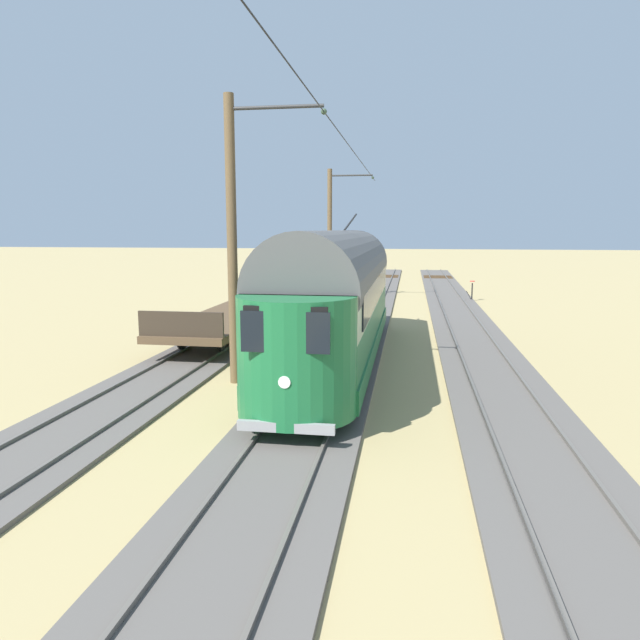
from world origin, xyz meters
name	(u,v)px	position (x,y,z in m)	size (l,w,h in m)	color
ground_plane	(349,341)	(0.00, 0.00, 0.00)	(220.00, 220.00, 0.00)	tan
track_streetcar_siding	(474,342)	(-4.79, -0.31, 0.05)	(2.80, 80.00, 0.18)	#56514C
track_adjacent_siding	(349,339)	(0.00, -0.31, 0.05)	(2.80, 80.00, 0.18)	#56514C
track_third_siding	(233,335)	(4.79, -0.31, 0.05)	(2.80, 80.00, 0.18)	#56514C
vintage_streetcar	(337,295)	(0.00, 3.69, 2.25)	(2.65, 15.75, 4.82)	#196033
flatcar_adjacent	(239,313)	(4.79, -1.21, 0.86)	(2.80, 13.13, 1.60)	brown
catenary_pole_foreground	(331,233)	(2.50, -12.80, 4.12)	(2.78, 0.28, 7.91)	brown
catenary_pole_mid_near	(234,237)	(2.50, 6.54, 4.12)	(2.78, 0.28, 7.91)	brown
overhead_wire_run	(326,117)	(0.05, 5.82, 7.37)	(2.58, 42.69, 0.18)	black
switch_stand	(472,290)	(-6.08, -13.98, 0.70)	(0.50, 0.30, 1.24)	black
track_end_bumper	(279,301)	(4.79, -8.77, 0.40)	(1.80, 0.60, 0.80)	#B2A519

